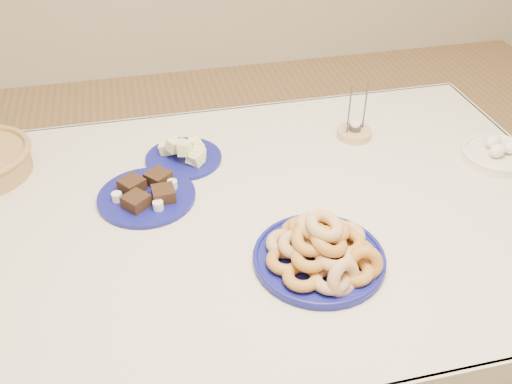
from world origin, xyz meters
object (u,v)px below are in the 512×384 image
egg_bowl (498,153)px  donut_platter (322,251)px  candle_holder (354,132)px  melon_plate (185,154)px  brownie_plate (147,194)px  dining_table (252,243)px

egg_bowl → donut_platter: bearing=-155.2°
donut_platter → candle_holder: bearing=61.5°
melon_plate → egg_bowl: size_ratio=1.06×
brownie_plate → dining_table: bearing=-24.9°
donut_platter → egg_bowl: 0.69m
melon_plate → brownie_plate: 0.20m
candle_holder → dining_table: bearing=-143.4°
candle_holder → donut_platter: bearing=-118.5°
dining_table → brownie_plate: brownie_plate is taller
egg_bowl → melon_plate: bearing=166.9°
dining_table → brownie_plate: bearing=155.1°
dining_table → donut_platter: 0.28m
dining_table → egg_bowl: 0.75m
brownie_plate → candle_holder: candle_holder is taller
donut_platter → dining_table: bearing=117.7°
melon_plate → egg_bowl: 0.89m
donut_platter → candle_holder: candle_holder is taller
dining_table → egg_bowl: size_ratio=6.52×
donut_platter → brownie_plate: 0.49m
brownie_plate → egg_bowl: 0.99m
donut_platter → melon_plate: 0.55m
melon_plate → donut_platter: bearing=-63.7°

